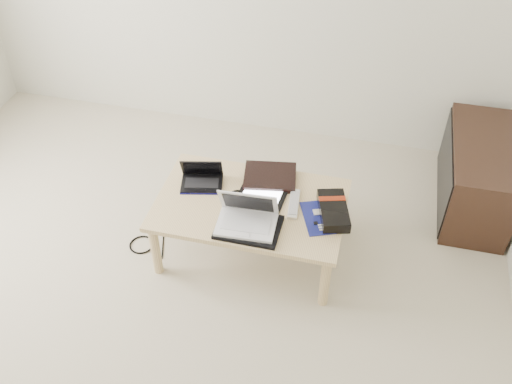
% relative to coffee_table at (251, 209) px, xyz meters
% --- Properties ---
extents(ground, '(4.00, 4.00, 0.00)m').
position_rel_coffee_table_xyz_m(ground, '(-0.44, -0.68, -0.35)').
color(ground, '#BDB499').
rests_on(ground, ground).
extents(room_shell, '(4.20, 4.20, 2.70)m').
position_rel_coffee_table_xyz_m(room_shell, '(-0.44, -0.68, 1.32)').
color(room_shell, beige).
rests_on(room_shell, ground).
extents(coffee_table, '(1.10, 0.70, 0.40)m').
position_rel_coffee_table_xyz_m(coffee_table, '(0.00, 0.00, 0.00)').
color(coffee_table, '#D7C082').
rests_on(coffee_table, ground).
extents(media_cabinet, '(0.41, 0.90, 0.50)m').
position_rel_coffee_table_xyz_m(media_cabinet, '(1.33, 0.77, -0.10)').
color(media_cabinet, '#341F15').
rests_on(media_cabinet, ground).
extents(book, '(0.35, 0.31, 0.03)m').
position_rel_coffee_table_xyz_m(book, '(0.06, 0.24, 0.06)').
color(book, black).
rests_on(book, coffee_table).
extents(netbook, '(0.28, 0.23, 0.17)m').
position_rel_coffee_table_xyz_m(netbook, '(-0.33, 0.10, 0.08)').
color(netbook, black).
rests_on(netbook, coffee_table).
extents(tablet, '(0.29, 0.23, 0.01)m').
position_rel_coffee_table_xyz_m(tablet, '(0.05, 0.05, 0.06)').
color(tablet, black).
rests_on(tablet, coffee_table).
extents(remote, '(0.08, 0.25, 0.02)m').
position_rel_coffee_table_xyz_m(remote, '(0.25, 0.04, 0.06)').
color(remote, silver).
rests_on(remote, coffee_table).
extents(neoprene_sleeve, '(0.35, 0.26, 0.02)m').
position_rel_coffee_table_xyz_m(neoprene_sleeve, '(0.04, -0.21, 0.06)').
color(neoprene_sleeve, black).
rests_on(neoprene_sleeve, coffee_table).
extents(white_laptop, '(0.34, 0.25, 0.22)m').
position_rel_coffee_table_xyz_m(white_laptop, '(0.03, -0.18, 0.11)').
color(white_laptop, silver).
rests_on(white_laptop, neoprene_sleeve).
extents(motherboard, '(0.31, 0.34, 0.01)m').
position_rel_coffee_table_xyz_m(motherboard, '(0.43, -0.02, 0.05)').
color(motherboard, '#0B1249').
rests_on(motherboard, coffee_table).
extents(gpu_box, '(0.23, 0.34, 0.07)m').
position_rel_coffee_table_xyz_m(gpu_box, '(0.48, 0.01, 0.08)').
color(gpu_box, black).
rests_on(gpu_box, coffee_table).
extents(cable_coil, '(0.11, 0.11, 0.01)m').
position_rel_coffee_table_xyz_m(cable_coil, '(-0.09, 0.04, 0.05)').
color(cable_coil, black).
rests_on(cable_coil, coffee_table).
extents(floor_cable_coil, '(0.17, 0.17, 0.01)m').
position_rel_coffee_table_xyz_m(floor_cable_coil, '(-0.68, -0.13, -0.35)').
color(floor_cable_coil, black).
rests_on(floor_cable_coil, ground).
extents(floor_cable_trail, '(0.11, 0.30, 0.01)m').
position_rel_coffee_table_xyz_m(floor_cable_trail, '(-0.56, -0.06, -0.35)').
color(floor_cable_trail, black).
rests_on(floor_cable_trail, ground).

